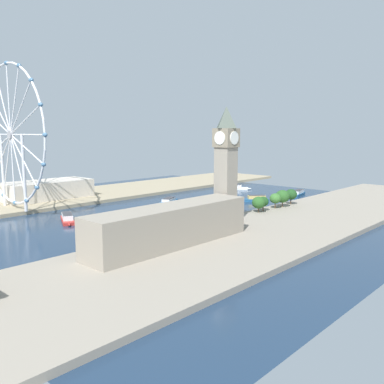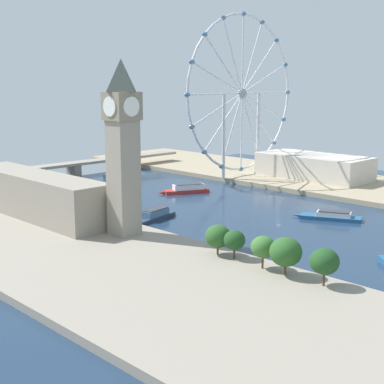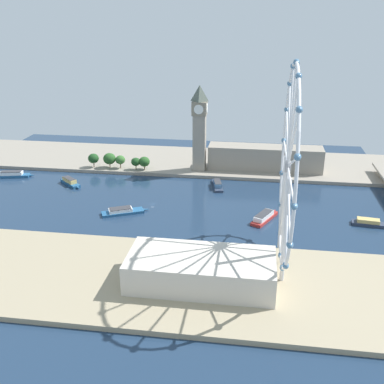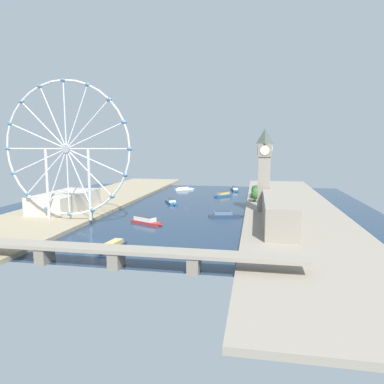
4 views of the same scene
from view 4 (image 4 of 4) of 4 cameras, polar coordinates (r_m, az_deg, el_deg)
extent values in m
plane|color=#1E334C|center=(373.95, -0.94, -2.37)|extent=(387.34, 387.34, 0.00)
cube|color=gray|center=(368.36, 15.89, -2.59)|extent=(90.00, 520.00, 3.00)
cube|color=tan|center=(408.93, -16.05, -1.59)|extent=(90.00, 520.00, 3.00)
cube|color=gray|center=(336.53, 11.66, 1.29)|extent=(11.13, 11.13, 51.49)
cube|color=gray|center=(334.57, 11.81, 6.72)|extent=(12.91, 12.91, 12.21)
pyramid|color=#4C564C|center=(334.65, 11.87, 8.97)|extent=(11.68, 11.68, 14.12)
cylinder|color=white|center=(327.90, 11.84, 6.70)|extent=(8.46, 0.50, 8.46)
cylinder|color=white|center=(341.25, 11.79, 6.73)|extent=(8.46, 0.50, 8.46)
cylinder|color=white|center=(334.48, 10.66, 6.75)|extent=(0.50, 8.46, 8.46)
cylinder|color=white|center=(334.79, 12.96, 6.69)|extent=(0.50, 8.46, 8.46)
cube|color=gray|center=(279.53, 13.88, -3.13)|extent=(22.00, 104.51, 21.87)
cylinder|color=#513823|center=(438.23, 10.35, -0.32)|extent=(0.80, 0.80, 4.54)
ellipsoid|color=#1E471E|center=(437.42, 10.37, 0.50)|extent=(10.08, 10.08, 9.07)
cylinder|color=#513823|center=(423.03, 10.46, -0.64)|extent=(0.80, 0.80, 4.07)
ellipsoid|color=#285623|center=(422.13, 10.49, 0.27)|extent=(11.69, 11.69, 10.53)
cylinder|color=#513823|center=(412.56, 10.41, -0.81)|extent=(0.80, 0.80, 4.57)
ellipsoid|color=#386B2D|center=(411.73, 10.43, 0.01)|extent=(9.12, 9.12, 8.20)
cylinder|color=#513823|center=(397.50, 10.19, -1.16)|extent=(0.80, 0.80, 4.03)
ellipsoid|color=#1E471E|center=(396.71, 10.20, -0.38)|extent=(8.57, 8.57, 7.72)
cylinder|color=#513823|center=(389.75, 10.33, -1.38)|extent=(0.80, 0.80, 3.50)
ellipsoid|color=#285623|center=(388.88, 10.35, -0.53)|extent=(10.30, 10.30, 9.27)
torus|color=silver|center=(306.68, -19.89, 6.68)|extent=(111.35, 1.73, 111.35)
cylinder|color=#99999E|center=(306.68, -19.89, 6.68)|extent=(6.58, 3.00, 6.58)
cylinder|color=silver|center=(321.32, -24.14, 6.49)|extent=(54.81, 1.04, 1.04)
cylinder|color=silver|center=(320.22, -23.93, 8.38)|extent=(51.04, 1.04, 21.94)
cylinder|color=silver|center=(317.27, -23.12, 10.05)|extent=(39.49, 1.04, 39.49)
cylinder|color=silver|center=(312.86, -21.79, 11.25)|extent=(21.94, 1.04, 51.04)
cylinder|color=silver|center=(307.64, -20.12, 11.79)|extent=(1.04, 1.04, 54.81)
cylinder|color=silver|center=(302.36, -18.36, 11.55)|extent=(21.94, 1.04, 51.04)
cylinder|color=silver|center=(297.85, -16.78, 10.53)|extent=(39.49, 1.04, 39.49)
cylinder|color=silver|center=(294.85, -15.68, 8.87)|extent=(51.04, 1.04, 21.94)
cylinder|color=silver|center=(293.87, -15.23, 6.84)|extent=(54.81, 1.04, 1.04)
cylinder|color=silver|center=(295.06, -15.53, 4.80)|extent=(51.04, 1.04, 21.94)
cylinder|color=silver|center=(298.24, -16.49, 3.08)|extent=(39.49, 1.04, 39.49)
cylinder|color=silver|center=(302.85, -17.95, 1.96)|extent=(21.94, 1.04, 51.04)
cylinder|color=silver|center=(308.16, -19.66, 1.59)|extent=(1.04, 1.04, 54.81)
cylinder|color=silver|center=(313.34, -21.33, 1.98)|extent=(21.94, 1.04, 51.04)
cylinder|color=silver|center=(317.62, -22.75, 3.06)|extent=(39.49, 1.04, 39.49)
cylinder|color=silver|center=(320.41, -23.73, 4.64)|extent=(51.04, 1.04, 21.94)
ellipsoid|color=teal|center=(337.55, -28.00, 6.29)|extent=(4.80, 3.20, 3.20)
ellipsoid|color=teal|center=(335.46, -27.66, 9.90)|extent=(4.80, 3.20, 3.20)
ellipsoid|color=teal|center=(329.80, -26.19, 13.15)|extent=(4.80, 3.20, 3.20)
ellipsoid|color=teal|center=(321.28, -23.67, 15.60)|extent=(4.80, 3.20, 3.20)
ellipsoid|color=teal|center=(311.02, -20.37, 16.82)|extent=(4.80, 3.20, 3.20)
ellipsoid|color=teal|center=(300.49, -16.74, 16.50)|extent=(4.80, 3.20, 3.20)
ellipsoid|color=teal|center=(291.35, -13.43, 14.54)|extent=(4.80, 3.20, 3.20)
ellipsoid|color=teal|center=(285.18, -11.09, 11.17)|extent=(4.80, 3.20, 3.20)
ellipsoid|color=teal|center=(283.14, -10.19, 6.97)|extent=(4.80, 3.20, 3.20)
ellipsoid|color=teal|center=(285.61, -10.87, 2.74)|extent=(4.80, 3.20, 3.20)
ellipsoid|color=teal|center=(292.13, -12.96, -0.72)|extent=(4.80, 3.20, 3.20)
ellipsoid|color=teal|center=(301.48, -16.00, -2.85)|extent=(4.80, 3.20, 3.20)
ellipsoid|color=teal|center=(312.05, -19.43, -3.42)|extent=(4.80, 3.20, 3.20)
ellipsoid|color=teal|center=(322.20, -22.70, -2.49)|extent=(4.80, 3.20, 3.20)
ellipsoid|color=teal|center=(330.49, -25.40, -0.31)|extent=(4.80, 3.20, 3.20)
ellipsoid|color=teal|center=(335.83, -27.22, 2.75)|extent=(4.80, 3.20, 3.20)
cylinder|color=silver|center=(318.41, -22.63, 1.21)|extent=(2.40, 2.40, 59.36)
cylinder|color=silver|center=(299.27, -16.45, 1.11)|extent=(2.40, 2.40, 59.36)
cube|color=beige|center=(362.87, -20.02, -1.36)|extent=(36.31, 79.01, 16.37)
cube|color=gray|center=(192.77, -12.35, -9.19)|extent=(199.34, 12.63, 2.00)
cube|color=gray|center=(182.86, 0.34, -11.74)|extent=(6.00, 11.37, 8.94)
cube|color=gray|center=(194.41, -12.30, -10.73)|extent=(6.00, 11.37, 8.94)
cube|color=gray|center=(213.91, -23.00, -9.46)|extent=(6.00, 11.37, 8.94)
cube|color=#235684|center=(447.69, 5.08, -0.57)|extent=(21.27, 23.10, 2.46)
cone|color=#235684|center=(437.92, 3.71, -0.75)|extent=(4.79, 5.00, 2.46)
cube|color=#DBB766|center=(448.16, 5.20, -0.21)|extent=(14.87, 15.95, 3.10)
cube|color=#38383D|center=(447.92, 5.20, 0.01)|extent=(13.60, 14.55, 0.36)
cube|color=#2D384C|center=(321.87, 5.36, -3.88)|extent=(29.80, 12.59, 1.92)
cone|color=#2D384C|center=(324.19, 8.33, -3.84)|extent=(5.50, 2.92, 1.92)
cube|color=teal|center=(321.21, 5.11, -3.43)|extent=(17.24, 8.99, 3.28)
cube|color=#38383D|center=(320.85, 5.12, -3.10)|extent=(15.58, 8.39, 0.47)
cube|color=#235684|center=(395.45, -3.40, -1.69)|extent=(21.42, 31.76, 1.97)
cone|color=#235684|center=(378.09, -2.84, -2.12)|extent=(4.19, 5.88, 1.97)
cube|color=white|center=(396.61, -3.45, -1.36)|extent=(14.16, 18.71, 2.24)
cube|color=#38383D|center=(396.39, -3.45, -1.15)|extent=(13.09, 17.01, 0.59)
cube|color=#235684|center=(505.30, 6.99, 0.34)|extent=(13.83, 29.83, 2.38)
cone|color=#235684|center=(488.90, 7.31, 0.09)|extent=(3.46, 5.59, 2.38)
cube|color=white|center=(506.39, 6.97, 0.65)|extent=(10.66, 20.78, 2.82)
cube|color=#38383D|center=(506.18, 6.98, 0.84)|extent=(9.92, 18.78, 0.54)
cube|color=#2D384C|center=(228.35, -12.88, -8.85)|extent=(10.20, 25.15, 2.17)
cone|color=#2D384C|center=(216.79, -14.80, -9.81)|extent=(2.70, 4.64, 2.17)
cube|color=#DBB766|center=(228.69, -12.74, -8.19)|extent=(7.89, 15.78, 2.64)
cube|color=#B22D28|center=(295.46, -7.51, -4.93)|extent=(29.54, 20.00, 2.19)
cone|color=#B22D28|center=(284.25, -5.06, -5.40)|extent=(5.65, 4.27, 2.19)
cube|color=white|center=(295.86, -7.72, -4.37)|extent=(20.89, 14.86, 3.37)
cube|color=#38383D|center=(295.48, -7.73, -4.02)|extent=(18.95, 13.69, 0.31)
cube|color=white|center=(508.46, -1.37, 0.45)|extent=(26.49, 20.50, 2.55)
cone|color=white|center=(514.41, 0.28, 0.53)|extent=(5.51, 4.83, 2.55)
cube|color=white|center=(507.64, -1.51, 0.73)|extent=(16.05, 13.17, 2.71)
cube|color=#38383D|center=(507.44, -1.51, 0.92)|extent=(14.61, 12.10, 0.59)
camera|label=1|loc=(213.47, 66.46, 2.85)|focal=38.91mm
camera|label=2|loc=(556.59, 27.44, 7.48)|focal=53.04mm
camera|label=3|loc=(491.72, -45.12, 14.32)|focal=42.93mm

